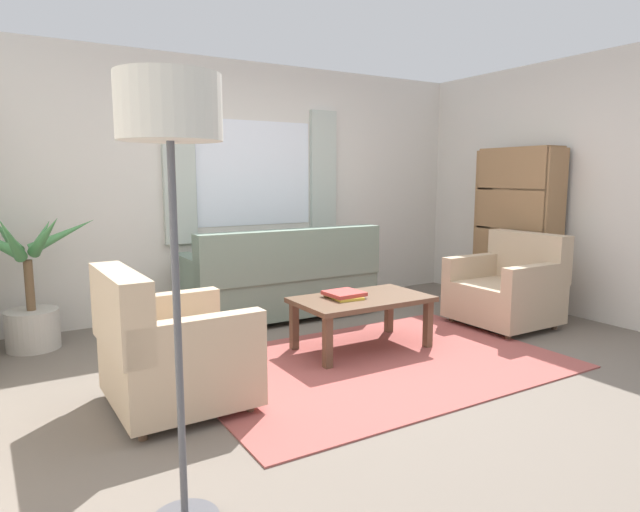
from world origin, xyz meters
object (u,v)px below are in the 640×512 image
at_px(book_stack_on_table, 344,295).
at_px(standing_lamp, 170,143).
at_px(couch, 281,282).
at_px(potted_plant, 30,295).
at_px(bookshelf, 517,227).
at_px(coffee_table, 362,304).
at_px(armchair_left, 168,352).
at_px(armchair_right, 508,289).

xyz_separation_m(book_stack_on_table, standing_lamp, (-1.81, -1.57, 1.07)).
relative_size(couch, standing_lamp, 1.06).
bearing_deg(potted_plant, bookshelf, -13.37).
height_order(coffee_table, bookshelf, bookshelf).
height_order(armchair_left, potted_plant, potted_plant).
xyz_separation_m(armchair_right, coffee_table, (-1.64, 0.11, 0.03)).
distance_m(coffee_table, standing_lamp, 2.72).
relative_size(bookshelf, standing_lamp, 0.96).
xyz_separation_m(coffee_table, book_stack_on_table, (-0.14, 0.06, 0.08)).
relative_size(armchair_right, potted_plant, 0.75).
xyz_separation_m(couch, coffee_table, (0.11, -1.23, 0.01)).
height_order(armchair_left, armchair_right, same).
xyz_separation_m(book_stack_on_table, potted_plant, (-2.19, 1.34, -0.01)).
xyz_separation_m(armchair_left, armchair_right, (3.31, 0.22, 0.00)).
bearing_deg(armchair_right, book_stack_on_table, -95.70).
relative_size(couch, armchair_left, 2.16).
bearing_deg(standing_lamp, armchair_right, 21.33).
height_order(book_stack_on_table, potted_plant, potted_plant).
relative_size(couch, potted_plant, 1.61).
xyz_separation_m(potted_plant, standing_lamp, (0.38, -2.90, 1.08)).
bearing_deg(coffee_table, bookshelf, 7.90).
bearing_deg(armchair_right, potted_plant, -111.09).
bearing_deg(armchair_left, bookshelf, -82.19).
relative_size(armchair_left, bookshelf, 0.51).
height_order(couch, armchair_left, couch).
bearing_deg(couch, book_stack_on_table, 88.92).
bearing_deg(couch, armchair_left, 44.77).
height_order(bookshelf, standing_lamp, standing_lamp).
relative_size(armchair_left, potted_plant, 0.75).
bearing_deg(coffee_table, armchair_left, -169.04).
distance_m(couch, standing_lamp, 3.50).
bearing_deg(armchair_left, book_stack_on_table, -77.44).
bearing_deg(bookshelf, couch, 68.71).
distance_m(potted_plant, bookshelf, 4.71).
bearing_deg(book_stack_on_table, armchair_left, -166.03).
relative_size(armchair_right, coffee_table, 0.80).
relative_size(armchair_left, armchair_right, 1.00).
bearing_deg(coffee_table, armchair_right, -3.81).
distance_m(armchair_left, standing_lamp, 1.70).
bearing_deg(coffee_table, book_stack_on_table, 156.82).
bearing_deg(book_stack_on_table, armchair_right, -5.39).
height_order(armchair_left, book_stack_on_table, armchair_left).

